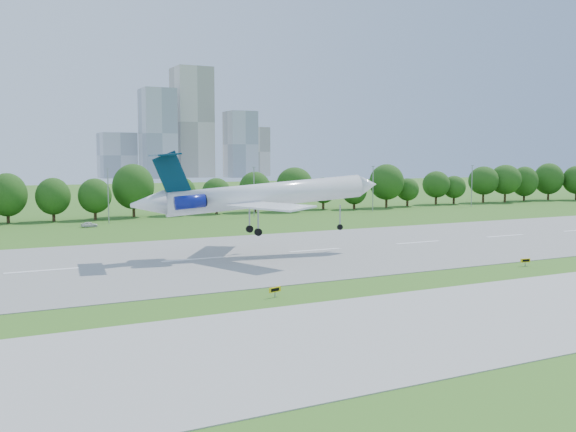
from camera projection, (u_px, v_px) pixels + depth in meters
The scene contains 10 objects.
ground at pixel (418, 277), 77.44m from camera, with size 600.00×600.00×0.00m, color #2F6119.
runway at pixel (316, 250), 99.60m from camera, with size 400.00×45.00×0.08m, color gray.
taxiway at pixel (537, 308), 61.47m from camera, with size 400.00×23.00×0.08m, color #ADADA8.
tree_line at pixel (182, 191), 158.44m from camera, with size 288.40×8.40×10.40m.
light_poles at pixel (185, 193), 148.43m from camera, with size 175.90×0.25×12.19m.
skyline at pixel (188, 136), 466.42m from camera, with size 127.00×52.00×80.00m.
airliner at pixel (254, 195), 94.34m from camera, with size 38.34×27.65×12.31m.
taxi_sign_left at pixel (275, 290), 66.26m from camera, with size 1.50×0.58×1.06m.
taxi_sign_centre at pixel (525, 261), 85.34m from camera, with size 1.44×0.42×1.01m.
service_vehicle_b at pixel (89, 224), 133.17m from camera, with size 1.35×3.36×1.14m, color silver.
Camera 1 is at (-48.78, -60.92, 14.40)m, focal length 40.00 mm.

